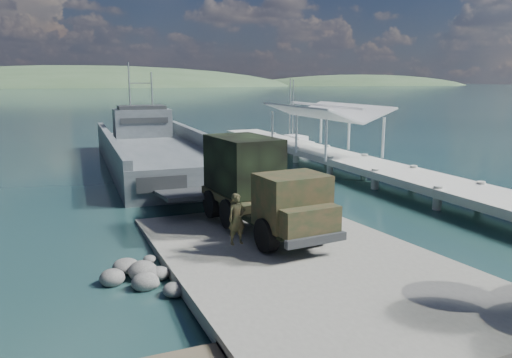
% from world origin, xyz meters
% --- Properties ---
extents(ground, '(1400.00, 1400.00, 0.00)m').
position_xyz_m(ground, '(0.00, 0.00, 0.00)').
color(ground, '#1A3E3E').
rests_on(ground, ground).
extents(boat_ramp, '(10.00, 18.00, 0.50)m').
position_xyz_m(boat_ramp, '(0.00, -1.00, 0.25)').
color(boat_ramp, gray).
rests_on(boat_ramp, ground).
extents(shoreline_rocks, '(3.20, 5.60, 0.90)m').
position_xyz_m(shoreline_rocks, '(-6.20, 0.50, 0.00)').
color(shoreline_rocks, '#50504D').
rests_on(shoreline_rocks, ground).
extents(distant_headlands, '(1000.00, 240.00, 48.00)m').
position_xyz_m(distant_headlands, '(50.00, 560.00, 0.00)').
color(distant_headlands, '#3A5535').
rests_on(distant_headlands, ground).
extents(pier, '(6.40, 44.00, 6.10)m').
position_xyz_m(pier, '(13.00, 18.77, 1.60)').
color(pier, beige).
rests_on(pier, ground).
extents(landing_craft, '(9.29, 33.10, 9.76)m').
position_xyz_m(landing_craft, '(-0.46, 24.72, 0.80)').
color(landing_craft, '#4B5358').
rests_on(landing_craft, ground).
extents(military_truck, '(3.54, 9.06, 4.11)m').
position_xyz_m(military_truck, '(-0.06, 3.07, 2.54)').
color(military_truck, black).
rests_on(military_truck, boat_ramp).
extents(soldier, '(0.80, 0.57, 2.05)m').
position_xyz_m(soldier, '(-2.18, 0.09, 1.53)').
color(soldier, '#1D301B').
rests_on(soldier, boat_ramp).
extents(sailboat_near, '(2.38, 6.33, 7.54)m').
position_xyz_m(sailboat_near, '(16.04, 31.91, 0.40)').
color(sailboat_near, silver).
rests_on(sailboat_near, ground).
extents(sailboat_far, '(1.95, 6.30, 7.63)m').
position_xyz_m(sailboat_far, '(16.00, 32.63, 0.41)').
color(sailboat_far, silver).
rests_on(sailboat_far, ground).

